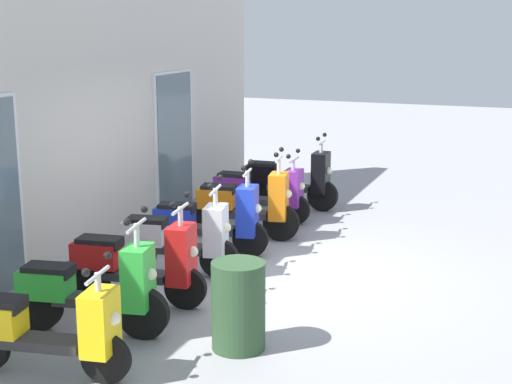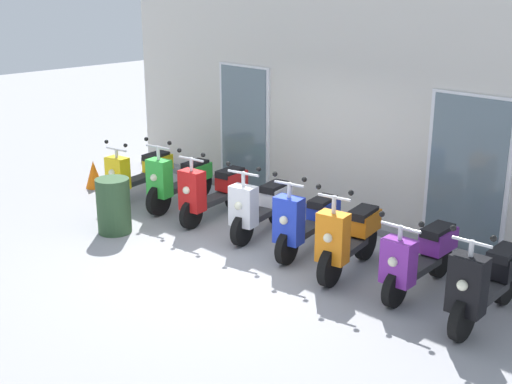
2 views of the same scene
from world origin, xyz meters
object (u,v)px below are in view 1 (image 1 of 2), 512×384
scooter_yellow (45,327)px  trash_bin (238,306)px  scooter_white (179,238)px  scooter_orange (247,205)px  scooter_red (139,261)px  scooter_green (92,289)px  scooter_black (291,179)px  scooter_blue (211,220)px  scooter_purple (261,192)px

scooter_yellow → trash_bin: scooter_yellow is taller
scooter_white → trash_bin: scooter_white is taller
scooter_white → scooter_orange: size_ratio=0.97×
trash_bin → scooter_red: bearing=65.8°
scooter_green → scooter_black: 5.61m
scooter_green → scooter_white: scooter_green is taller
scooter_blue → scooter_purple: 1.83m
scooter_blue → scooter_orange: (0.86, -0.17, 0.03)m
scooter_yellow → scooter_red: size_ratio=0.99×
scooter_green → scooter_purple: (4.66, 0.01, -0.00)m
scooter_purple → scooter_blue: bearing=179.9°
scooter_yellow → scooter_orange: (4.63, -0.02, 0.03)m
scooter_orange → trash_bin: scooter_orange is taller
scooter_red → scooter_white: size_ratio=1.05×
scooter_green → scooter_orange: bearing=-2.5°
scooter_yellow → scooter_blue: scooter_blue is taller
scooter_yellow → scooter_black: size_ratio=0.95×
scooter_green → scooter_blue: scooter_green is taller
scooter_yellow → scooter_orange: size_ratio=1.01×
scooter_purple → trash_bin: bearing=-161.5°
scooter_green → trash_bin: size_ratio=1.89×
scooter_blue → trash_bin: size_ratio=1.87×
scooter_red → scooter_blue: 1.95m
scooter_orange → scooter_purple: size_ratio=0.98×
scooter_orange → scooter_red: bearing=177.3°
scooter_purple → scooter_white: bearing=179.8°
scooter_purple → trash_bin: size_ratio=1.86×
scooter_black → trash_bin: scooter_black is taller
scooter_orange → scooter_black: scooter_orange is taller
scooter_blue → scooter_orange: 0.88m
scooter_white → scooter_orange: scooter_orange is taller
scooter_blue → scooter_black: (2.78, -0.17, 0.03)m
scooter_green → scooter_white: 1.91m
scooter_yellow → scooter_red: (1.81, 0.11, 0.03)m
scooter_green → scooter_purple: bearing=0.1°
scooter_green → scooter_white: (1.91, 0.01, -0.00)m
scooter_white → scooter_purple: 2.74m
scooter_yellow → scooter_blue: bearing=2.3°
scooter_green → scooter_white: bearing=0.4°
scooter_yellow → scooter_green: bearing=8.5°
scooter_orange → scooter_purple: scooter_orange is taller
trash_bin → scooter_orange: bearing=20.8°
scooter_purple → scooter_green: bearing=-179.9°
scooter_red → scooter_blue: size_ratio=0.99×
scooter_red → trash_bin: bearing=-114.2°
scooter_orange → scooter_blue: bearing=168.9°
scooter_yellow → scooter_black: scooter_black is taller
scooter_white → scooter_black: bearing=-2.7°
scooter_black → scooter_yellow: bearing=179.8°
scooter_yellow → scooter_blue: size_ratio=0.98×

